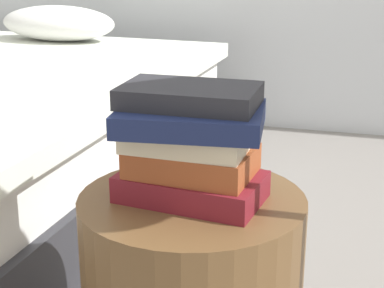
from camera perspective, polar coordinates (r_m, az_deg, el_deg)
The scene contains 5 objects.
book_maroon at distance 1.19m, azimuth -0.24°, elevation -3.92°, with size 0.27×0.16×0.05m, color maroon.
book_rust at distance 1.18m, azimuth -0.03°, elevation -1.57°, with size 0.23×0.15×0.05m, color #994723.
book_cream at distance 1.17m, azimuth -0.27°, elevation 0.65°, with size 0.23×0.16×0.04m, color beige.
book_navy at distance 1.14m, azimuth 0.08°, elevation 2.33°, with size 0.26×0.19×0.04m, color #19234C.
book_charcoal at distance 1.15m, azimuth -0.21°, elevation 4.46°, with size 0.25×0.16×0.04m, color #28282D.
Camera 1 is at (0.30, -1.06, 0.91)m, focal length 58.18 mm.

